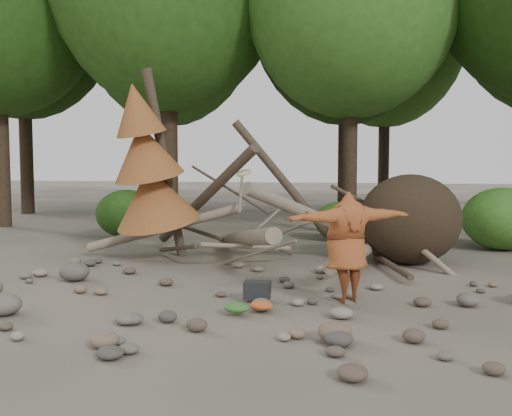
# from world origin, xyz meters

# --- Properties ---
(ground) EXTENTS (120.00, 120.00, 0.00)m
(ground) POSITION_xyz_m (0.00, 0.00, 0.00)
(ground) COLOR #514C44
(ground) RESTS_ON ground
(deadfall_pile) EXTENTS (8.55, 5.24, 3.30)m
(deadfall_pile) POSITION_xyz_m (2.02, 4.24, 0.95)
(deadfall_pile) COLOR #332619
(deadfall_pile) RESTS_ON ground
(dead_conifer) EXTENTS (2.06, 2.16, 4.35)m
(dead_conifer) POSITION_xyz_m (-3.12, 3.37, 2.11)
(dead_conifer) COLOR #4C3F30
(dead_conifer) RESTS_ON ground
(bush_left) EXTENTS (1.80, 1.80, 1.44)m
(bush_left) POSITION_xyz_m (-5.50, 7.20, 0.72)
(bush_left) COLOR #265015
(bush_left) RESTS_ON ground
(bush_mid) EXTENTS (1.40, 1.40, 1.12)m
(bush_mid) POSITION_xyz_m (0.80, 7.80, 0.56)
(bush_mid) COLOR #32661D
(bush_mid) RESTS_ON ground
(bush_right) EXTENTS (2.00, 2.00, 1.60)m
(bush_right) POSITION_xyz_m (5.00, 7.00, 0.80)
(bush_right) COLOR #3E7925
(bush_right) RESTS_ON ground
(frisbee_thrower) EXTENTS (2.86, 1.57, 2.05)m
(frisbee_thrower) POSITION_xyz_m (1.49, 0.16, 0.93)
(frisbee_thrower) COLOR brown
(frisbee_thrower) RESTS_ON ground
(backpack) EXTENTS (0.43, 0.30, 0.28)m
(backpack) POSITION_xyz_m (0.09, 0.16, 0.14)
(backpack) COLOR black
(backpack) RESTS_ON ground
(cloth_green) EXTENTS (0.38, 0.32, 0.14)m
(cloth_green) POSITION_xyz_m (-0.02, -0.70, 0.07)
(cloth_green) COLOR #346829
(cloth_green) RESTS_ON ground
(cloth_orange) EXTENTS (0.35, 0.29, 0.13)m
(cloth_orange) POSITION_xyz_m (0.29, -0.48, 0.06)
(cloth_orange) COLOR #B74F1F
(cloth_orange) RESTS_ON ground
(boulder_front_left) EXTENTS (0.55, 0.49, 0.33)m
(boulder_front_left) POSITION_xyz_m (-3.35, -1.42, 0.16)
(boulder_front_left) COLOR #6B6159
(boulder_front_left) RESTS_ON ground
(boulder_front_right) EXTENTS (0.43, 0.39, 0.26)m
(boulder_front_right) POSITION_xyz_m (1.47, -1.62, 0.13)
(boulder_front_right) COLOR brown
(boulder_front_right) RESTS_ON ground
(boulder_mid_left) EXTENTS (0.58, 0.52, 0.35)m
(boulder_mid_left) POSITION_xyz_m (-3.63, 1.03, 0.17)
(boulder_mid_left) COLOR #59534B
(boulder_mid_left) RESTS_ON ground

